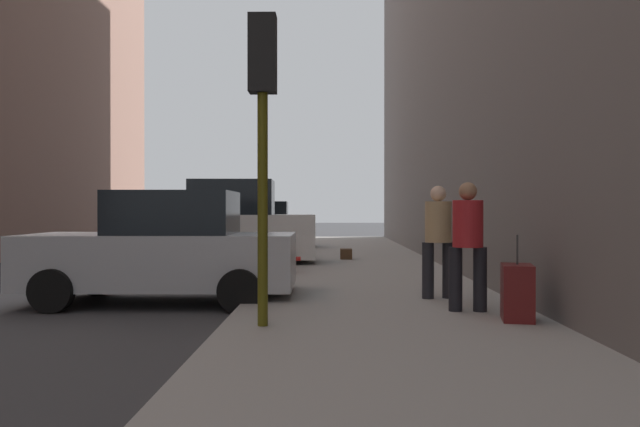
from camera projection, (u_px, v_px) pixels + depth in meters
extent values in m
plane|color=#38383A|center=(35.00, 293.00, 11.16)|extent=(120.00, 120.00, 0.00)
cube|color=gray|center=(370.00, 290.00, 11.07)|extent=(4.00, 40.00, 0.15)
cube|color=#B7BABF|center=(162.00, 260.00, 9.93)|extent=(4.22, 1.88, 0.84)
cube|color=black|center=(174.00, 213.00, 9.92)|extent=(1.91, 1.58, 0.70)
cylinder|color=black|center=(97.00, 277.00, 10.86)|extent=(0.64, 0.23, 0.64)
cylinder|color=black|center=(51.00, 291.00, 9.02)|extent=(0.64, 0.23, 0.64)
cylinder|color=black|center=(254.00, 277.00, 10.84)|extent=(0.64, 0.23, 0.64)
cylinder|color=black|center=(240.00, 291.00, 9.00)|extent=(0.64, 0.23, 0.64)
cube|color=silver|center=(225.00, 236.00, 15.90)|extent=(4.67, 2.02, 1.10)
cube|color=black|center=(233.00, 198.00, 15.90)|extent=(2.13, 1.64, 0.90)
cylinder|color=black|center=(174.00, 253.00, 16.79)|extent=(0.65, 0.24, 0.64)
cylinder|color=black|center=(157.00, 259.00, 14.95)|extent=(0.65, 0.24, 0.64)
cylinder|color=black|center=(285.00, 253.00, 16.86)|extent=(0.65, 0.24, 0.64)
cylinder|color=black|center=(282.00, 258.00, 15.02)|extent=(0.65, 0.24, 0.64)
cube|color=slate|center=(256.00, 232.00, 22.58)|extent=(4.26, 1.98, 0.84)
cube|color=black|center=(261.00, 211.00, 22.58)|extent=(1.94, 1.63, 0.70)
cylinder|color=black|center=(222.00, 241.00, 23.48)|extent=(0.65, 0.24, 0.64)
cylinder|color=black|center=(214.00, 244.00, 21.64)|extent=(0.65, 0.24, 0.64)
cylinder|color=black|center=(294.00, 241.00, 23.53)|extent=(0.65, 0.24, 0.64)
cylinder|color=black|center=(293.00, 243.00, 21.69)|extent=(0.65, 0.24, 0.64)
cylinder|color=red|center=(291.00, 260.00, 13.25)|extent=(0.22, 0.22, 0.55)
sphere|color=red|center=(291.00, 244.00, 13.25)|extent=(0.20, 0.20, 0.20)
cylinder|color=red|center=(283.00, 259.00, 13.25)|extent=(0.10, 0.09, 0.09)
cylinder|color=red|center=(298.00, 259.00, 13.25)|extent=(0.10, 0.09, 0.09)
cylinder|color=#514C0F|center=(263.00, 171.00, 7.21)|extent=(0.12, 0.12, 3.60)
cube|color=black|center=(263.00, 54.00, 7.20)|extent=(0.32, 0.24, 0.90)
sphere|color=red|center=(264.00, 33.00, 7.33)|extent=(0.14, 0.14, 0.14)
sphere|color=yellow|center=(264.00, 57.00, 7.34)|extent=(0.14, 0.14, 0.14)
sphere|color=green|center=(264.00, 80.00, 7.34)|extent=(0.14, 0.14, 0.14)
cylinder|color=black|center=(455.00, 279.00, 8.26)|extent=(0.19, 0.19, 0.85)
cylinder|color=black|center=(480.00, 279.00, 8.23)|extent=(0.19, 0.19, 0.85)
cylinder|color=#A51E23|center=(468.00, 224.00, 8.24)|extent=(0.43, 0.43, 0.62)
sphere|color=#997051|center=(468.00, 191.00, 8.24)|extent=(0.24, 0.24, 0.24)
cylinder|color=black|center=(428.00, 270.00, 9.43)|extent=(0.21, 0.21, 0.85)
cylinder|color=black|center=(448.00, 270.00, 9.48)|extent=(0.21, 0.21, 0.85)
cylinder|color=tan|center=(438.00, 222.00, 9.45)|extent=(0.46, 0.46, 0.62)
sphere|color=beige|center=(438.00, 194.00, 9.45)|extent=(0.24, 0.24, 0.24)
cube|color=#591414|center=(517.00, 292.00, 7.57)|extent=(0.46, 0.62, 0.68)
cylinder|color=#333333|center=(517.00, 250.00, 7.57)|extent=(0.02, 0.02, 0.36)
cube|color=#472D19|center=(346.00, 254.00, 17.03)|extent=(0.32, 0.44, 0.28)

